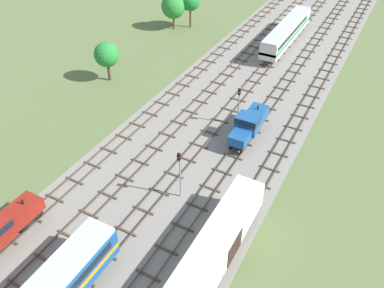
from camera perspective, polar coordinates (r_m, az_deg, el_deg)
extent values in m
plane|color=#5B6B3D|center=(52.37, 4.32, 3.61)|extent=(480.00, 480.00, 0.00)
cube|color=gray|center=(52.37, 4.32, 3.61)|extent=(22.05, 176.00, 0.01)
cube|color=#47382D|center=(56.90, -4.22, 6.93)|extent=(0.07, 126.00, 0.15)
cube|color=#47382D|center=(56.24, -2.97, 6.58)|extent=(0.07, 126.00, 0.15)
cube|color=brown|center=(41.21, -25.15, -12.48)|extent=(2.40, 0.22, 0.14)
cube|color=brown|center=(42.20, -22.15, -9.93)|extent=(2.40, 0.22, 0.14)
cube|color=brown|center=(43.37, -19.34, -7.48)|extent=(2.40, 0.22, 0.14)
cube|color=brown|center=(44.72, -16.72, -5.16)|extent=(2.40, 0.22, 0.14)
cube|color=brown|center=(46.22, -14.28, -2.97)|extent=(2.40, 0.22, 0.14)
cube|color=brown|center=(47.86, -12.01, -0.92)|extent=(2.40, 0.22, 0.14)
cube|color=brown|center=(49.63, -9.89, 0.99)|extent=(2.40, 0.22, 0.14)
cube|color=brown|center=(51.51, -7.93, 2.76)|extent=(2.40, 0.22, 0.14)
cube|color=brown|center=(53.50, -6.10, 4.40)|extent=(2.40, 0.22, 0.14)
cube|color=brown|center=(55.58, -4.40, 5.92)|extent=(2.40, 0.22, 0.14)
cube|color=brown|center=(57.73, -2.81, 7.32)|extent=(2.40, 0.22, 0.14)
cube|color=brown|center=(59.96, -1.34, 8.62)|extent=(2.40, 0.22, 0.14)
cube|color=brown|center=(62.26, 0.04, 9.81)|extent=(2.40, 0.22, 0.14)
cube|color=brown|center=(64.61, 1.33, 10.91)|extent=(2.40, 0.22, 0.14)
cube|color=brown|center=(67.02, 2.54, 11.94)|extent=(2.40, 0.22, 0.14)
cube|color=brown|center=(69.47, 3.67, 12.88)|extent=(2.40, 0.22, 0.14)
cube|color=brown|center=(71.96, 4.73, 13.76)|extent=(2.40, 0.22, 0.14)
cube|color=brown|center=(74.49, 5.72, 14.57)|extent=(2.40, 0.22, 0.14)
cube|color=brown|center=(77.05, 6.66, 15.32)|extent=(2.40, 0.22, 0.14)
cube|color=brown|center=(79.65, 7.54, 16.03)|extent=(2.40, 0.22, 0.14)
cube|color=brown|center=(82.27, 8.37, 16.68)|extent=(2.40, 0.22, 0.14)
cube|color=brown|center=(84.92, 9.16, 17.29)|extent=(2.40, 0.22, 0.14)
cube|color=brown|center=(87.59, 9.90, 17.86)|extent=(2.40, 0.22, 0.14)
cube|color=brown|center=(90.28, 10.60, 18.40)|extent=(2.40, 0.22, 0.14)
cube|color=brown|center=(92.99, 11.27, 18.90)|extent=(2.40, 0.22, 0.14)
cube|color=brown|center=(95.71, 11.90, 19.37)|extent=(2.40, 0.22, 0.14)
cube|color=brown|center=(98.46, 12.50, 19.81)|extent=(2.40, 0.22, 0.14)
cube|color=#47382D|center=(54.92, -0.20, 5.79)|extent=(0.07, 126.00, 0.15)
cube|color=#47382D|center=(54.36, 1.14, 5.41)|extent=(0.07, 126.00, 0.15)
cube|color=brown|center=(37.66, -24.03, -18.34)|extent=(2.40, 0.22, 0.14)
cube|color=brown|center=(38.51, -20.71, -15.40)|extent=(2.40, 0.22, 0.14)
cube|color=brown|center=(39.56, -17.64, -12.55)|extent=(2.40, 0.22, 0.14)
cube|color=brown|center=(40.82, -14.80, -9.84)|extent=(2.40, 0.22, 0.14)
cube|color=brown|center=(42.24, -12.18, -7.27)|extent=(2.40, 0.22, 0.14)
cube|color=brown|center=(43.83, -9.77, -4.87)|extent=(2.40, 0.22, 0.14)
cube|color=brown|center=(45.56, -7.56, -2.64)|extent=(2.40, 0.22, 0.14)
cube|color=brown|center=(47.41, -5.52, -0.57)|extent=(2.40, 0.22, 0.14)
cube|color=brown|center=(49.38, -3.63, 1.34)|extent=(2.40, 0.22, 0.14)
cube|color=brown|center=(51.45, -1.90, 3.10)|extent=(2.40, 0.22, 0.14)
cube|color=brown|center=(53.61, -0.29, 4.72)|extent=(2.40, 0.22, 0.14)
cube|color=brown|center=(55.84, 1.19, 6.20)|extent=(2.40, 0.22, 0.14)
cube|color=brown|center=(58.14, 2.57, 7.57)|extent=(2.40, 0.22, 0.14)
cube|color=brown|center=(60.51, 3.85, 8.83)|extent=(2.40, 0.22, 0.14)
cube|color=brown|center=(62.93, 5.04, 9.98)|extent=(2.40, 0.22, 0.14)
cube|color=brown|center=(65.39, 6.15, 11.05)|extent=(2.40, 0.22, 0.14)
cube|color=brown|center=(67.90, 7.18, 12.04)|extent=(2.40, 0.22, 0.14)
cube|color=brown|center=(70.45, 8.15, 12.95)|extent=(2.40, 0.22, 0.14)
cube|color=brown|center=(73.03, 9.05, 13.79)|extent=(2.40, 0.22, 0.14)
cube|color=brown|center=(75.65, 9.90, 14.58)|extent=(2.40, 0.22, 0.14)
cube|color=brown|center=(78.29, 10.70, 15.31)|extent=(2.40, 0.22, 0.14)
cube|color=brown|center=(80.95, 11.45, 15.98)|extent=(2.40, 0.22, 0.14)
cube|color=brown|center=(83.64, 12.15, 16.61)|extent=(2.40, 0.22, 0.14)
cube|color=brown|center=(86.35, 12.82, 17.21)|extent=(2.40, 0.22, 0.14)
cube|color=brown|center=(89.08, 13.45, 17.76)|extent=(2.40, 0.22, 0.14)
cube|color=brown|center=(91.82, 14.04, 18.28)|extent=(2.40, 0.22, 0.14)
cube|color=brown|center=(94.58, 14.61, 18.76)|extent=(2.40, 0.22, 0.14)
cube|color=brown|center=(97.36, 15.14, 19.22)|extent=(2.40, 0.22, 0.14)
cube|color=#47382D|center=(53.25, 4.08, 4.54)|extent=(0.07, 126.00, 0.15)
cube|color=#47382D|center=(52.79, 5.50, 4.13)|extent=(0.07, 126.00, 0.15)
cube|color=brown|center=(36.17, -15.50, -18.62)|extent=(2.40, 0.22, 0.14)
cube|color=brown|center=(37.30, -12.42, -15.43)|extent=(2.40, 0.22, 0.14)
cube|color=brown|center=(38.62, -9.62, -12.41)|extent=(2.40, 0.22, 0.14)
cube|color=brown|center=(40.13, -7.08, -9.57)|extent=(2.40, 0.22, 0.14)
cube|color=brown|center=(41.79, -4.76, -6.94)|extent=(2.40, 0.22, 0.14)
cube|color=brown|center=(43.60, -2.66, -4.50)|extent=(2.40, 0.22, 0.14)
cube|color=brown|center=(45.54, -0.74, -2.26)|extent=(2.40, 0.22, 0.14)
cube|color=brown|center=(47.58, 1.01, -0.20)|extent=(2.40, 0.22, 0.14)
cube|color=brown|center=(49.73, 2.62, 1.68)|extent=(2.40, 0.22, 0.14)
cube|color=brown|center=(51.95, 4.09, 3.40)|extent=(2.40, 0.22, 0.14)
cube|color=brown|center=(54.26, 5.44, 4.98)|extent=(2.40, 0.22, 0.14)
cube|color=brown|center=(56.62, 6.69, 6.42)|extent=(2.40, 0.22, 0.14)
cube|color=brown|center=(59.05, 7.84, 7.75)|extent=(2.40, 0.22, 0.14)
cube|color=brown|center=(61.53, 8.91, 8.96)|extent=(2.40, 0.22, 0.14)
cube|color=brown|center=(64.05, 9.90, 10.08)|extent=(2.40, 0.22, 0.14)
cube|color=brown|center=(66.61, 10.82, 11.11)|extent=(2.40, 0.22, 0.14)
cube|color=brown|center=(69.20, 11.68, 12.06)|extent=(2.40, 0.22, 0.14)
cube|color=brown|center=(71.83, 12.48, 12.94)|extent=(2.40, 0.22, 0.14)
cube|color=brown|center=(74.48, 13.23, 13.76)|extent=(2.40, 0.22, 0.14)
cube|color=brown|center=(77.17, 13.93, 14.51)|extent=(2.40, 0.22, 0.14)
cube|color=brown|center=(79.87, 14.59, 15.22)|extent=(2.40, 0.22, 0.14)
cube|color=brown|center=(82.59, 15.21, 15.87)|extent=(2.40, 0.22, 0.14)
cube|color=brown|center=(85.34, 15.79, 16.49)|extent=(2.40, 0.22, 0.14)
cube|color=brown|center=(88.09, 16.34, 17.06)|extent=(2.40, 0.22, 0.14)
cube|color=brown|center=(90.87, 16.86, 17.60)|extent=(2.40, 0.22, 0.14)
cube|color=brown|center=(93.66, 17.36, 18.10)|extent=(2.40, 0.22, 0.14)
cube|color=brown|center=(96.46, 17.82, 18.57)|extent=(2.40, 0.22, 0.14)
cube|color=brown|center=(99.27, 18.26, 19.02)|extent=(2.40, 0.22, 0.14)
cube|color=#47382D|center=(51.92, 8.60, 3.20)|extent=(0.07, 126.00, 0.15)
cube|color=#47382D|center=(51.57, 10.08, 2.75)|extent=(0.07, 126.00, 0.15)
cube|color=brown|center=(35.46, -6.42, -18.49)|extent=(2.40, 0.22, 0.14)
cube|color=brown|center=(36.85, -3.76, -15.14)|extent=(2.40, 0.22, 0.14)
cube|color=brown|center=(38.43, -1.38, -12.01)|extent=(2.40, 0.22, 0.14)
cube|color=brown|center=(40.16, 0.76, -9.13)|extent=(2.40, 0.22, 0.14)
cube|color=brown|center=(42.04, 2.68, -6.48)|extent=(2.40, 0.22, 0.14)
cube|color=brown|center=(44.05, 4.41, -4.06)|extent=(2.40, 0.22, 0.14)
cube|color=brown|center=(46.16, 5.98, -1.86)|extent=(2.40, 0.22, 0.14)
cube|color=brown|center=(48.37, 7.41, 0.16)|extent=(2.40, 0.22, 0.14)
cube|color=brown|center=(50.65, 8.71, 1.99)|extent=(2.40, 0.22, 0.14)
cube|color=brown|center=(53.01, 9.90, 3.66)|extent=(2.40, 0.22, 0.14)
cube|color=brown|center=(55.43, 10.99, 5.18)|extent=(2.40, 0.22, 0.14)
cube|color=brown|center=(57.91, 11.99, 6.58)|extent=(2.40, 0.22, 0.14)
cube|color=brown|center=(60.43, 12.92, 7.86)|extent=(2.40, 0.22, 0.14)
cube|color=brown|center=(62.99, 13.77, 9.03)|extent=(2.40, 0.22, 0.14)
cube|color=brown|center=(65.60, 14.56, 10.11)|extent=(2.40, 0.22, 0.14)
cube|color=brown|center=(68.23, 15.30, 11.10)|extent=(2.40, 0.22, 0.14)
cube|color=brown|center=(70.89, 15.99, 12.02)|extent=(2.40, 0.22, 0.14)
cube|color=brown|center=(73.58, 16.63, 12.87)|extent=(2.40, 0.22, 0.14)
cube|color=brown|center=(76.30, 17.22, 13.66)|extent=(2.40, 0.22, 0.14)
cube|color=brown|center=(79.03, 17.78, 14.39)|extent=(2.40, 0.22, 0.14)
cube|color=brown|center=(81.78, 18.31, 15.07)|extent=(2.40, 0.22, 0.14)
cube|color=brown|center=(84.55, 18.81, 15.71)|extent=(2.40, 0.22, 0.14)
cube|color=brown|center=(87.33, 19.27, 16.30)|extent=(2.40, 0.22, 0.14)
cube|color=brown|center=(90.13, 19.71, 16.86)|extent=(2.40, 0.22, 0.14)
cube|color=brown|center=(92.94, 20.13, 17.39)|extent=(2.40, 0.22, 0.14)
cube|color=brown|center=(95.76, 20.52, 17.88)|extent=(2.40, 0.22, 0.14)
cube|color=brown|center=(98.60, 20.90, 18.34)|extent=(2.40, 0.22, 0.14)
cube|color=brown|center=(101.44, 21.25, 18.77)|extent=(2.40, 0.22, 0.14)
cube|color=#47382D|center=(50.96, 13.30, 1.77)|extent=(0.07, 126.00, 0.15)
cube|color=#47382D|center=(50.73, 14.83, 1.30)|extent=(0.07, 126.00, 0.15)
cube|color=brown|center=(35.57, 2.77, -17.93)|extent=(2.40, 0.22, 0.14)
cube|color=brown|center=(37.20, 4.88, -14.51)|extent=(2.40, 0.22, 0.14)
cube|color=brown|center=(38.99, 6.75, -11.38)|extent=(2.40, 0.22, 0.14)
cube|color=brown|center=(40.92, 8.41, -8.53)|extent=(2.40, 0.22, 0.14)
cube|color=brown|center=(42.98, 9.90, -5.94)|extent=(2.40, 0.22, 0.14)
cube|color=brown|center=(45.14, 11.24, -3.58)|extent=(2.40, 0.22, 0.14)
cube|color=brown|center=(47.40, 12.44, -1.44)|extent=(2.40, 0.22, 0.14)
cube|color=brown|center=(49.73, 13.53, 0.50)|extent=(2.40, 0.22, 0.14)
cube|color=brown|center=(52.13, 14.53, 2.26)|extent=(2.40, 0.22, 0.14)
cube|color=brown|center=(54.59, 15.43, 3.87)|extent=(2.40, 0.22, 0.14)
cube|color=brown|center=(57.10, 16.26, 5.34)|extent=(2.40, 0.22, 0.14)
cube|color=brown|center=(59.66, 17.03, 6.68)|extent=(2.40, 0.22, 0.14)
cube|color=brown|center=(62.25, 17.73, 7.90)|extent=(2.40, 0.22, 0.14)
cube|color=brown|center=(64.88, 18.38, 9.03)|extent=(2.40, 0.22, 0.14)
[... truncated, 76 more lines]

